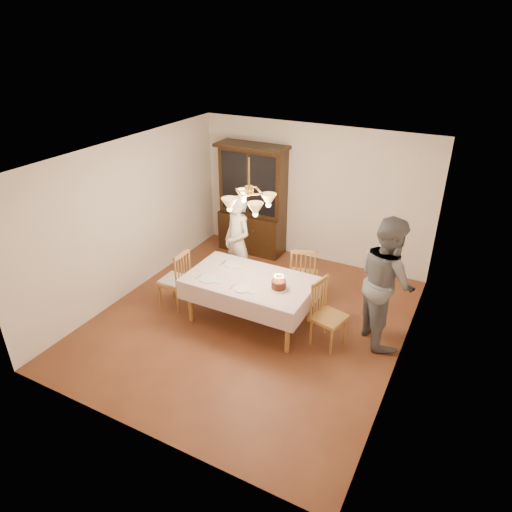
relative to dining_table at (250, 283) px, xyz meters
The scene contains 14 objects.
ground 0.68m from the dining_table, ahead, with size 5.00×5.00×0.00m, color #5E2E1B.
room_shell 0.90m from the dining_table, ahead, with size 5.00×5.00×5.00m.
dining_table is the anchor object (origin of this frame).
china_hutch 2.56m from the dining_table, 117.09° to the left, with size 1.38×0.54×2.16m.
chair_far_side 1.10m from the dining_table, 63.01° to the left, with size 0.54×0.52×1.00m.
chair_left_end 1.32m from the dining_table, behind, with size 0.43×0.45×1.00m.
chair_right_end 1.27m from the dining_table, ahead, with size 0.51×0.52×1.00m.
elderly_woman 1.14m from the dining_table, 129.01° to the left, with size 0.60×0.40×1.66m, color #F0E4CB.
adult_in_grey 1.97m from the dining_table, 15.79° to the left, with size 0.93×0.72×1.91m, color slate.
birthday_cake 0.52m from the dining_table, ahead, with size 0.30×0.30×0.21m.
place_setting_near_left 0.61m from the dining_table, 150.38° to the right, with size 0.41×0.26×0.02m.
place_setting_near_right 0.33m from the dining_table, 78.71° to the right, with size 0.38×0.23×0.02m.
place_setting_far_left 0.51m from the dining_table, 151.17° to the left, with size 0.37×0.23×0.02m.
chandelier 1.29m from the dining_table, 155.46° to the right, with size 0.62×0.62×0.73m.
Camera 1 is at (2.82, -5.18, 4.18)m, focal length 32.00 mm.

